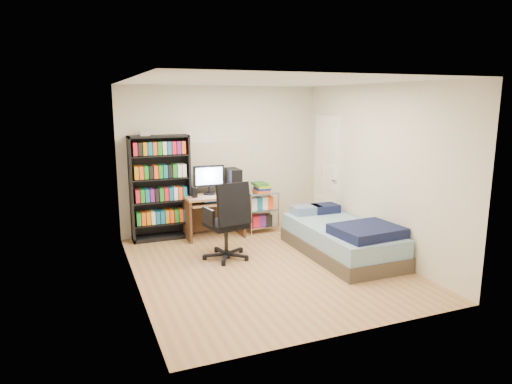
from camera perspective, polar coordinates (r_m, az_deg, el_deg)
name	(u,v)px	position (r m, az deg, el deg)	size (l,w,h in m)	color
room	(267,178)	(6.07, 1.38, 1.79)	(3.58, 4.08, 2.58)	tan
media_shelf	(160,187)	(7.57, -11.88, 0.65)	(0.96, 0.32, 1.78)	black
computer_desk	(218,198)	(7.67, -4.73, -0.78)	(0.95, 0.55, 1.20)	#9D7851
office_chair	(228,235)	(6.59, -3.55, -5.35)	(0.79, 0.79, 1.15)	black
wire_cart	(261,200)	(7.92, 0.60, -0.96)	(0.55, 0.41, 0.87)	silver
bed	(342,238)	(6.89, 10.69, -5.72)	(1.02, 2.04, 0.58)	#50463B
door	(327,174)	(8.08, 8.87, 2.29)	(0.12, 0.80, 2.00)	white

